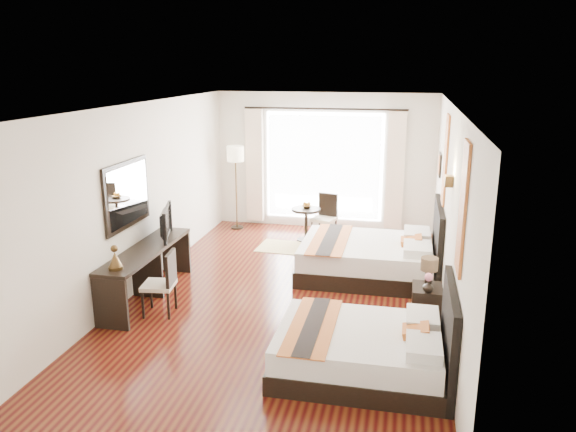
% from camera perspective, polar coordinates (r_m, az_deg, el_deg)
% --- Properties ---
extents(floor, '(4.50, 7.50, 0.01)m').
position_cam_1_polar(floor, '(8.46, -0.23, -8.14)').
color(floor, '#380A0A').
rests_on(floor, ground).
extents(ceiling, '(4.50, 7.50, 0.02)m').
position_cam_1_polar(ceiling, '(7.79, -0.25, 11.10)').
color(ceiling, white).
rests_on(ceiling, wall_headboard).
extents(wall_headboard, '(0.01, 7.50, 2.80)m').
position_cam_1_polar(wall_headboard, '(7.86, 15.97, 0.25)').
color(wall_headboard, silver).
rests_on(wall_headboard, floor).
extents(wall_desk, '(0.01, 7.50, 2.80)m').
position_cam_1_polar(wall_desk, '(8.75, -14.77, 1.83)').
color(wall_desk, silver).
rests_on(wall_desk, floor).
extents(wall_window, '(4.50, 0.01, 2.80)m').
position_cam_1_polar(wall_window, '(11.62, 3.69, 5.54)').
color(wall_window, silver).
rests_on(wall_window, floor).
extents(wall_entry, '(4.50, 0.01, 2.80)m').
position_cam_1_polar(wall_entry, '(4.62, -10.28, -10.07)').
color(wall_entry, silver).
rests_on(wall_entry, floor).
extents(window_glass, '(2.40, 0.02, 2.20)m').
position_cam_1_polar(window_glass, '(11.62, 3.68, 5.04)').
color(window_glass, white).
rests_on(window_glass, wall_window).
extents(sheer_curtain, '(2.30, 0.02, 2.10)m').
position_cam_1_polar(sheer_curtain, '(11.56, 3.63, 4.99)').
color(sheer_curtain, white).
rests_on(sheer_curtain, wall_window).
extents(drape_left, '(0.35, 0.14, 2.35)m').
position_cam_1_polar(drape_left, '(11.82, -3.39, 5.12)').
color(drape_left, beige).
rests_on(drape_left, floor).
extents(drape_right, '(0.35, 0.14, 2.35)m').
position_cam_1_polar(drape_right, '(11.41, 10.84, 4.51)').
color(drape_right, beige).
rests_on(drape_right, floor).
extents(art_panel_near, '(0.03, 0.50, 1.35)m').
position_cam_1_polar(art_panel_near, '(5.89, 17.32, 0.76)').
color(art_panel_near, maroon).
rests_on(art_panel_near, wall_headboard).
extents(art_panel_far, '(0.03, 0.50, 1.35)m').
position_cam_1_polar(art_panel_far, '(8.82, 15.71, 5.52)').
color(art_panel_far, maroon).
rests_on(art_panel_far, wall_headboard).
extents(wall_sconce, '(0.10, 0.14, 0.14)m').
position_cam_1_polar(wall_sconce, '(7.37, 16.02, 3.44)').
color(wall_sconce, '#443118').
rests_on(wall_sconce, wall_headboard).
extents(mirror_frame, '(0.04, 1.25, 0.95)m').
position_cam_1_polar(mirror_frame, '(8.31, -16.06, 2.12)').
color(mirror_frame, black).
rests_on(mirror_frame, wall_desk).
extents(mirror_glass, '(0.01, 1.12, 0.82)m').
position_cam_1_polar(mirror_glass, '(8.30, -15.91, 2.11)').
color(mirror_glass, white).
rests_on(mirror_glass, mirror_frame).
extents(bed_near, '(1.92, 1.50, 1.08)m').
position_cam_1_polar(bed_near, '(6.48, 8.06, -13.22)').
color(bed_near, black).
rests_on(bed_near, floor).
extents(bed_far, '(2.20, 1.71, 1.24)m').
position_cam_1_polar(bed_far, '(9.21, 8.61, -4.15)').
color(bed_far, black).
rests_on(bed_far, floor).
extents(nightstand, '(0.39, 0.49, 0.47)m').
position_cam_1_polar(nightstand, '(7.87, 13.90, -8.59)').
color(nightstand, black).
rests_on(nightstand, floor).
extents(table_lamp, '(0.23, 0.23, 0.36)m').
position_cam_1_polar(table_lamp, '(7.72, 14.16, -4.95)').
color(table_lamp, black).
rests_on(table_lamp, nightstand).
extents(vase, '(0.18, 0.18, 0.15)m').
position_cam_1_polar(vase, '(7.58, 14.06, -6.73)').
color(vase, black).
rests_on(vase, nightstand).
extents(console_desk, '(0.50, 2.20, 0.76)m').
position_cam_1_polar(console_desk, '(8.54, -14.11, -5.62)').
color(console_desk, black).
rests_on(console_desk, floor).
extents(television, '(0.36, 0.84, 0.49)m').
position_cam_1_polar(television, '(8.82, -12.71, -0.63)').
color(television, black).
rests_on(television, console_desk).
extents(bronze_figurine, '(0.25, 0.25, 0.29)m').
position_cam_1_polar(bronze_figurine, '(7.66, -17.16, -4.17)').
color(bronze_figurine, '#443118').
rests_on(bronze_figurine, console_desk).
extents(desk_chair, '(0.47, 0.47, 0.90)m').
position_cam_1_polar(desk_chair, '(7.99, -12.81, -7.82)').
color(desk_chair, '#BEB092').
rests_on(desk_chair, floor).
extents(floor_lamp, '(0.35, 0.35, 1.73)m').
position_cam_1_polar(floor_lamp, '(11.53, -5.35, 5.77)').
color(floor_lamp, black).
rests_on(floor_lamp, floor).
extents(side_table, '(0.56, 0.56, 0.65)m').
position_cam_1_polar(side_table, '(10.91, 1.85, -0.87)').
color(side_table, black).
rests_on(side_table, floor).
extents(fruit_bowl, '(0.25, 0.25, 0.05)m').
position_cam_1_polar(fruit_bowl, '(10.85, 1.91, 0.95)').
color(fruit_bowl, '#453118').
rests_on(fruit_bowl, side_table).
extents(window_chair, '(0.52, 0.52, 0.90)m').
position_cam_1_polar(window_chair, '(11.01, 3.71, -1.02)').
color(window_chair, '#BEB092').
rests_on(window_chair, floor).
extents(jute_rug, '(1.21, 0.86, 0.01)m').
position_cam_1_polar(jute_rug, '(10.57, 0.15, -3.21)').
color(jute_rug, tan).
rests_on(jute_rug, floor).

